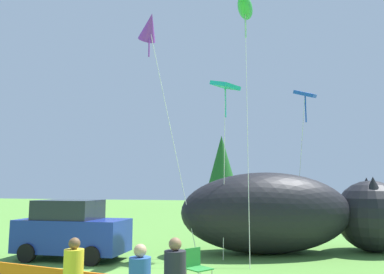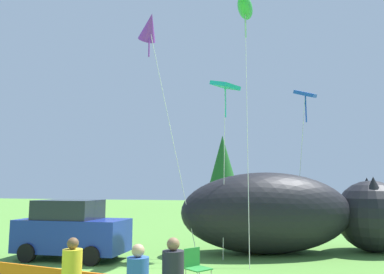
% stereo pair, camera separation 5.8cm
% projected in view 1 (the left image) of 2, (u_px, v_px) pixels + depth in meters
% --- Properties ---
extents(parked_car, '(3.99, 2.05, 2.10)m').
position_uv_depth(parked_car, '(72.00, 230.00, 13.49)').
color(parked_car, navy).
rests_on(parked_car, ground).
extents(folding_chair, '(0.78, 0.78, 0.94)m').
position_uv_depth(folding_chair, '(196.00, 264.00, 9.93)').
color(folding_chair, '#267F33').
rests_on(folding_chair, ground).
extents(inflatable_cat, '(9.19, 5.61, 3.14)m').
position_uv_depth(inflatable_cat, '(291.00, 215.00, 14.78)').
color(inflatable_cat, black).
rests_on(inflatable_cat, ground).
extents(kite_green_fish, '(0.78, 3.74, 10.48)m').
position_uv_depth(kite_green_fish, '(245.00, 9.00, 15.74)').
color(kite_green_fish, silver).
rests_on(kite_green_fish, ground).
extents(kite_purple_delta, '(2.83, 1.48, 9.91)m').
position_uv_depth(kite_purple_delta, '(150.00, 28.00, 15.65)').
color(kite_purple_delta, silver).
rests_on(kite_purple_delta, ground).
extents(kite_teal_diamond, '(1.25, 1.62, 6.85)m').
position_uv_depth(kite_teal_diamond, '(225.00, 88.00, 15.03)').
color(kite_teal_diamond, silver).
rests_on(kite_teal_diamond, ground).
extents(kite_blue_box, '(1.23, 1.02, 7.05)m').
position_uv_depth(kite_blue_box, '(305.00, 97.00, 16.92)').
color(kite_blue_box, silver).
rests_on(kite_blue_box, ground).
extents(horizon_tree_east, '(3.59, 3.59, 8.57)m').
position_uv_depth(horizon_tree_east, '(222.00, 164.00, 43.63)').
color(horizon_tree_east, brown).
rests_on(horizon_tree_east, ground).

